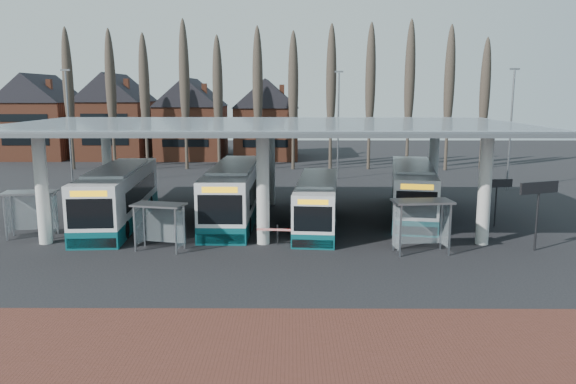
{
  "coord_description": "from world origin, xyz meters",
  "views": [
    {
      "loc": [
        1.51,
        -27.39,
        8.21
      ],
      "look_at": [
        1.34,
        7.0,
        2.08
      ],
      "focal_mm": 35.0,
      "sensor_mm": 36.0,
      "label": 1
    }
  ],
  "objects_px": {
    "bus_3": "(412,191)",
    "shelter_0": "(31,204)",
    "bus_0": "(119,197)",
    "bus_1": "(235,193)",
    "shelter_2": "(421,214)",
    "bus_2": "(317,203)",
    "shelter_1": "(160,216)"
  },
  "relations": [
    {
      "from": "bus_0",
      "to": "shelter_1",
      "type": "relative_size",
      "value": 4.44
    },
    {
      "from": "bus_3",
      "to": "shelter_2",
      "type": "distance_m",
      "value": 9.41
    },
    {
      "from": "shelter_1",
      "to": "shelter_0",
      "type": "bearing_deg",
      "value": 174.38
    },
    {
      "from": "bus_0",
      "to": "shelter_2",
      "type": "distance_m",
      "value": 18.88
    },
    {
      "from": "bus_0",
      "to": "bus_3",
      "type": "relative_size",
      "value": 1.03
    },
    {
      "from": "shelter_1",
      "to": "bus_3",
      "type": "bearing_deg",
      "value": 43.17
    },
    {
      "from": "bus_2",
      "to": "shelter_1",
      "type": "distance_m",
      "value": 10.09
    },
    {
      "from": "bus_3",
      "to": "shelter_2",
      "type": "bearing_deg",
      "value": -89.48
    },
    {
      "from": "shelter_1",
      "to": "shelter_2",
      "type": "relative_size",
      "value": 0.93
    },
    {
      "from": "bus_0",
      "to": "bus_1",
      "type": "relative_size",
      "value": 0.99
    },
    {
      "from": "bus_2",
      "to": "shelter_0",
      "type": "relative_size",
      "value": 3.6
    },
    {
      "from": "bus_3",
      "to": "shelter_0",
      "type": "distance_m",
      "value": 23.9
    },
    {
      "from": "bus_2",
      "to": "bus_1",
      "type": "bearing_deg",
      "value": 165.53
    },
    {
      "from": "shelter_2",
      "to": "bus_3",
      "type": "bearing_deg",
      "value": 74.63
    },
    {
      "from": "shelter_0",
      "to": "shelter_1",
      "type": "relative_size",
      "value": 1.05
    },
    {
      "from": "bus_3",
      "to": "shelter_2",
      "type": "relative_size",
      "value": 4.02
    },
    {
      "from": "bus_2",
      "to": "bus_3",
      "type": "xyz_separation_m",
      "value": [
        6.61,
        3.41,
        0.19
      ]
    },
    {
      "from": "bus_2",
      "to": "shelter_0",
      "type": "height_order",
      "value": "bus_2"
    },
    {
      "from": "bus_0",
      "to": "shelter_2",
      "type": "xyz_separation_m",
      "value": [
        17.64,
        -6.71,
        0.35
      ]
    },
    {
      "from": "bus_3",
      "to": "shelter_0",
      "type": "bearing_deg",
      "value": -155.11
    },
    {
      "from": "bus_1",
      "to": "bus_3",
      "type": "distance_m",
      "value": 12.0
    },
    {
      "from": "bus_2",
      "to": "shelter_0",
      "type": "bearing_deg",
      "value": -165.42
    },
    {
      "from": "shelter_0",
      "to": "bus_0",
      "type": "bearing_deg",
      "value": 33.93
    },
    {
      "from": "shelter_0",
      "to": "shelter_1",
      "type": "xyz_separation_m",
      "value": [
        7.98,
        -2.67,
        -0.13
      ]
    },
    {
      "from": "bus_2",
      "to": "shelter_0",
      "type": "xyz_separation_m",
      "value": [
        -16.48,
        -2.76,
        0.52
      ]
    },
    {
      "from": "bus_0",
      "to": "shelter_0",
      "type": "xyz_separation_m",
      "value": [
        -3.91,
        -3.6,
        0.26
      ]
    },
    {
      "from": "bus_0",
      "to": "bus_1",
      "type": "bearing_deg",
      "value": 4.17
    },
    {
      "from": "bus_1",
      "to": "bus_2",
      "type": "distance_m",
      "value": 5.63
    },
    {
      "from": "bus_0",
      "to": "bus_2",
      "type": "bearing_deg",
      "value": -7.78
    },
    {
      "from": "bus_3",
      "to": "shelter_1",
      "type": "relative_size",
      "value": 4.32
    },
    {
      "from": "bus_1",
      "to": "shelter_1",
      "type": "height_order",
      "value": "bus_1"
    },
    {
      "from": "bus_0",
      "to": "shelter_2",
      "type": "relative_size",
      "value": 4.13
    }
  ]
}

